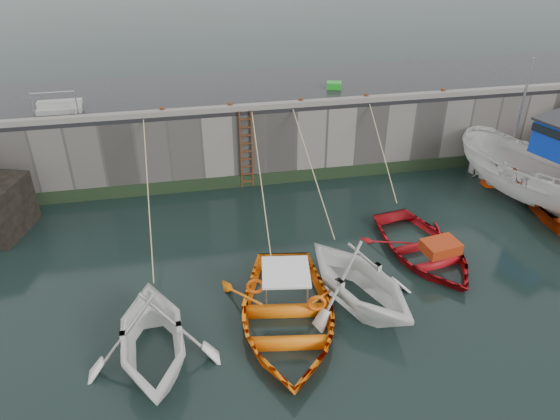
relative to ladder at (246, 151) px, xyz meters
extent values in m
plane|color=black|center=(2.00, -9.91, -1.59)|extent=(120.00, 120.00, 0.00)
cube|color=slate|center=(2.00, 2.59, -0.09)|extent=(30.00, 5.00, 3.00)
cube|color=black|center=(2.00, 2.59, 1.49)|extent=(30.00, 5.00, 0.16)
cube|color=slate|center=(2.00, 0.24, 1.67)|extent=(30.00, 0.30, 0.20)
cube|color=black|center=(2.00, 0.05, -1.34)|extent=(30.00, 0.08, 0.50)
cylinder|color=#3F1E0F|center=(-0.22, 0.01, 0.01)|extent=(0.07, 0.07, 3.20)
cylinder|color=#3F1E0F|center=(0.22, 0.01, 0.01)|extent=(0.07, 0.07, 3.20)
cube|color=#3F1E0F|center=(0.00, -0.01, -1.34)|extent=(0.44, 0.06, 0.05)
cube|color=#3F1E0F|center=(0.00, -0.01, -1.01)|extent=(0.44, 0.06, 0.05)
cube|color=#3F1E0F|center=(0.00, -0.01, -0.68)|extent=(0.44, 0.06, 0.05)
cube|color=#3F1E0F|center=(0.00, -0.01, -0.35)|extent=(0.44, 0.06, 0.05)
cube|color=#3F1E0F|center=(0.00, -0.01, -0.02)|extent=(0.44, 0.06, 0.05)
cube|color=#3F1E0F|center=(0.00, -0.01, 0.31)|extent=(0.44, 0.06, 0.05)
cube|color=#3F1E0F|center=(0.00, -0.01, 0.64)|extent=(0.44, 0.06, 0.05)
cube|color=#3F1E0F|center=(0.00, -0.01, 0.97)|extent=(0.44, 0.06, 0.05)
cube|color=#3F1E0F|center=(0.00, -0.01, 1.30)|extent=(0.44, 0.06, 0.05)
imported|color=white|center=(-3.59, -8.64, -1.59)|extent=(3.91, 4.46, 2.24)
imported|color=orange|center=(0.00, -8.01, -1.59)|extent=(4.74, 6.09, 1.16)
imported|color=white|center=(2.22, -7.47, -1.59)|extent=(5.09, 5.39, 2.25)
imported|color=#AE0E15|center=(5.07, -5.63, -1.59)|extent=(4.03, 5.12, 0.96)
imported|color=white|center=(10.45, -3.11, -0.65)|extent=(4.85, 7.12, 2.58)
cylinder|color=#A5A8AD|center=(9.99, -1.99, 2.13)|extent=(0.08, 0.08, 3.00)
cube|color=green|center=(3.97, 1.96, 1.70)|extent=(0.68, 0.54, 0.27)
cylinder|color=#A5A8AD|center=(-7.50, 0.69, 2.07)|extent=(0.05, 0.05, 1.00)
cylinder|color=#A5A8AD|center=(-6.00, 0.69, 2.07)|extent=(0.05, 0.05, 1.00)
cylinder|color=#A5A8AD|center=(-6.75, 0.69, 2.53)|extent=(1.50, 0.05, 0.05)
cube|color=gray|center=(-6.75, 1.19, 1.66)|extent=(1.60, 0.35, 0.18)
cube|color=gray|center=(-6.75, 1.54, 1.84)|extent=(1.60, 0.35, 0.18)
cylinder|color=#3F1E0F|center=(-3.00, 0.34, 1.71)|extent=(0.18, 0.18, 0.28)
cylinder|color=#3F1E0F|center=(-0.50, 0.34, 1.71)|extent=(0.18, 0.18, 0.28)
cylinder|color=#3F1E0F|center=(2.20, 0.34, 1.71)|extent=(0.18, 0.18, 0.28)
cylinder|color=#3F1E0F|center=(4.80, 0.34, 1.71)|extent=(0.18, 0.18, 0.28)
cylinder|color=#3F1E0F|center=(8.00, 0.34, 1.71)|extent=(0.18, 0.18, 0.28)
camera|label=1|loc=(-2.27, -19.06, 9.07)|focal=35.00mm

